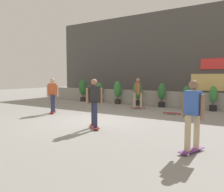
# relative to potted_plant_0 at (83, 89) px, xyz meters

# --- Properties ---
(ground_plane) EXTENTS (48.00, 48.00, 0.00)m
(ground_plane) POSITION_rel_potted_plant_0_xyz_m (5.14, -5.55, -0.91)
(ground_plane) COLOR gray
(planter_wall) EXTENTS (18.00, 0.40, 0.90)m
(planter_wall) POSITION_rel_potted_plant_0_xyz_m (5.14, 0.45, -0.46)
(planter_wall) COLOR gray
(planter_wall) RESTS_ON ground
(building_backdrop) EXTENTS (20.00, 2.08, 6.50)m
(building_backdrop) POSITION_rel_potted_plant_0_xyz_m (5.14, 4.45, 2.34)
(building_backdrop) COLOR #4C4947
(building_backdrop) RESTS_ON ground
(potted_plant_0) EXTENTS (0.54, 0.54, 1.56)m
(potted_plant_0) POSITION_rel_potted_plant_0_xyz_m (0.00, 0.00, 0.00)
(potted_plant_0) COLOR #2D2823
(potted_plant_0) RESTS_ON ground
(potted_plant_1) EXTENTS (0.45, 0.45, 1.37)m
(potted_plant_1) POSITION_rel_potted_plant_0_xyz_m (1.46, 0.00, -0.13)
(potted_plant_1) COLOR #2D2823
(potted_plant_1) RESTS_ON ground
(potted_plant_2) EXTENTS (0.51, 0.51, 1.49)m
(potted_plant_2) POSITION_rel_potted_plant_0_xyz_m (2.94, 0.00, -0.05)
(potted_plant_2) COLOR #2D2823
(potted_plant_2) RESTS_ON ground
(potted_plant_3) EXTENTS (0.51, 0.51, 1.49)m
(potted_plant_3) POSITION_rel_potted_plant_0_xyz_m (4.38, 0.00, -0.05)
(potted_plant_3) COLOR black
(potted_plant_3) RESTS_ON ground
(potted_plant_4) EXTENTS (0.46, 0.46, 1.39)m
(potted_plant_4) POSITION_rel_potted_plant_0_xyz_m (5.95, 0.00, -0.12)
(potted_plant_4) COLOR black
(potted_plant_4) RESTS_ON ground
(potted_plant_5) EXTENTS (0.41, 0.41, 1.28)m
(potted_plant_5) POSITION_rel_potted_plant_0_xyz_m (7.37, 0.00, -0.21)
(potted_plant_5) COLOR #2D2823
(potted_plant_5) RESTS_ON ground
(potted_plant_6) EXTENTS (0.41, 0.41, 1.30)m
(potted_plant_6) POSITION_rel_potted_plant_0_xyz_m (8.73, -0.00, -0.19)
(potted_plant_6) COLOR black
(potted_plant_6) RESTS_ON ground
(skater_mid_plaza) EXTENTS (0.73, 0.68, 1.70)m
(skater_mid_plaza) POSITION_rel_potted_plant_0_xyz_m (6.04, -6.56, 0.03)
(skater_mid_plaza) COLOR maroon
(skater_mid_plaza) RESTS_ON ground
(skater_by_wall_right) EXTENTS (0.64, 0.76, 1.70)m
(skater_by_wall_right) POSITION_rel_potted_plant_0_xyz_m (2.31, -4.98, 0.03)
(skater_by_wall_right) COLOR maroon
(skater_by_wall_right) RESTS_ON ground
(skater_by_wall_left) EXTENTS (0.78, 0.61, 1.70)m
(skater_by_wall_left) POSITION_rel_potted_plant_0_xyz_m (5.10, -1.38, 0.03)
(skater_by_wall_left) COLOR maroon
(skater_by_wall_left) RESTS_ON ground
(skater_foreground) EXTENTS (0.53, 0.82, 1.70)m
(skater_foreground) POSITION_rel_potted_plant_0_xyz_m (9.51, -7.35, 0.03)
(skater_foreground) COLOR #72338C
(skater_foreground) RESTS_ON ground
(skateboard_near_camera) EXTENTS (0.82, 0.28, 0.08)m
(skateboard_near_camera) POSITION_rel_potted_plant_0_xyz_m (7.31, -2.20, -0.85)
(skateboard_near_camera) COLOR maroon
(skateboard_near_camera) RESTS_ON ground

